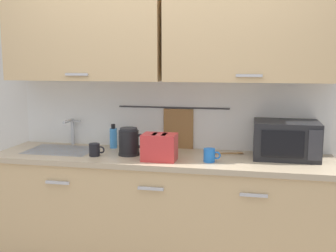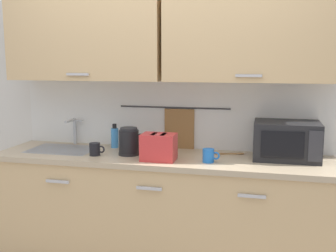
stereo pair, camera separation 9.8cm
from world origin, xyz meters
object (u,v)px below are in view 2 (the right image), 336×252
Objects in this scene: electric_kettle at (129,142)px; toaster at (159,147)px; dish_soap_bottle at (115,137)px; mug_near_sink at (95,149)px; microwave at (287,140)px; mug_by_kettle at (209,156)px; wooden_spoon at (230,154)px.

toaster is at bearing -23.51° from electric_kettle.
dish_soap_bottle is 0.31m from mug_near_sink.
microwave is 1.40m from mug_near_sink.
toaster is (0.26, -0.11, -0.01)m from electric_kettle.
mug_near_sink is at bearing -161.17° from electric_kettle.
toaster is 2.13× the size of mug_by_kettle.
wooden_spoon is (0.74, 0.19, -0.10)m from electric_kettle.
electric_kettle reaches higher than dish_soap_bottle.
wooden_spoon is at bearing 32.09° from toaster.
mug_by_kettle is (0.36, 0.02, -0.05)m from toaster.
toaster is at bearing -3.28° from mug_near_sink.
electric_kettle is at bearing 171.56° from mug_by_kettle.
mug_by_kettle is at bearing -20.73° from dish_soap_bottle.
microwave is 0.42m from wooden_spoon.
wooden_spoon is (0.98, 0.27, -0.04)m from mug_near_sink.
mug_near_sink is (-0.04, -0.30, -0.04)m from dish_soap_bottle.
toaster reaches higher than mug_near_sink.
microwave reaches higher than electric_kettle.
wooden_spoon is (0.13, 0.28, -0.04)m from mug_by_kettle.
electric_kettle is at bearing -47.14° from dish_soap_bottle.
wooden_spoon is at bearing -1.57° from dish_soap_bottle.
mug_near_sink is (-0.24, -0.08, -0.05)m from electric_kettle.
mug_by_kettle is (0.81, -0.31, -0.04)m from dish_soap_bottle.
toaster is 0.58m from wooden_spoon.
electric_kettle reaches higher than mug_near_sink.
mug_near_sink is 0.47× the size of toaster.
microwave is 2.03× the size of electric_kettle.
microwave is at bearing 7.17° from electric_kettle.
microwave is at bearing 16.09° from toaster.
wooden_spoon is (-0.40, 0.05, -0.13)m from microwave.
microwave is 0.58m from mug_by_kettle.
toaster is at bearing -176.66° from mug_by_kettle.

